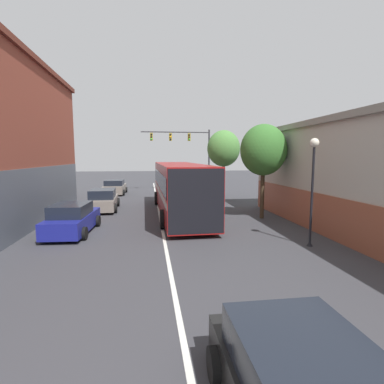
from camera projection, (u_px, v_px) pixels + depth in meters
lane_center_line at (160, 219)px, 17.70m from camera, size 0.14×49.80×0.01m
bus at (179, 186)px, 19.37m from camera, size 3.07×12.89×3.25m
parked_car_left_near at (103, 200)px, 20.81m from camera, size 2.17×4.50×1.47m
parked_car_left_mid at (115, 187)px, 29.65m from camera, size 2.25×4.08×1.42m
parked_car_left_far at (72, 219)px, 14.47m from camera, size 2.17×4.35×1.47m
traffic_signal_gantry at (187, 146)px, 32.26m from camera, size 7.42×0.36×6.62m
street_lamp at (313, 177)px, 12.14m from camera, size 0.37×0.37×4.44m
street_tree_near at (263, 150)px, 17.67m from camera, size 2.75×2.47×5.61m
street_tree_far at (224, 149)px, 26.46m from camera, size 2.91×2.61×6.03m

